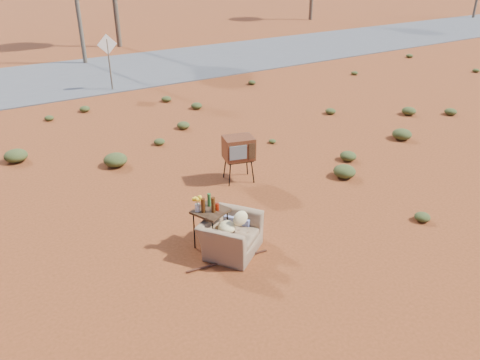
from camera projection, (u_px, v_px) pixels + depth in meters
ground at (244, 243)px, 9.01m from camera, size 140.00×140.00×0.00m
highway at (56, 79)px, 20.34m from camera, size 140.00×7.00×0.04m
armchair at (232, 228)px, 8.66m from camera, size 1.37×1.37×0.93m
tv_unit at (239, 149)px, 11.09m from camera, size 0.82×0.72×1.12m
side_table at (208, 209)px, 8.53m from camera, size 0.72×0.72×1.11m
rusty_bar at (228, 261)px, 8.45m from camera, size 1.57×0.25×0.04m
road_sign at (108, 52)px, 18.14m from camera, size 0.78×0.06×2.19m
scrub_patch at (122, 166)px, 11.88m from camera, size 17.49×8.07×0.33m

